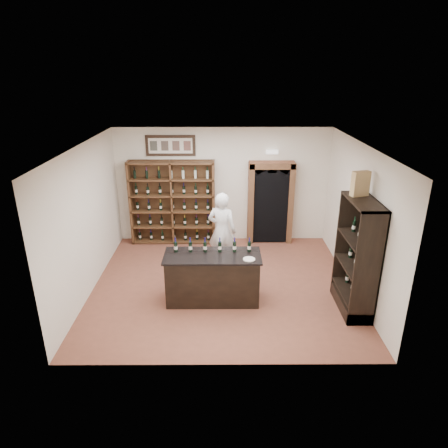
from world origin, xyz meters
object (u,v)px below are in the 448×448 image
(wine_shelf, at_px, (173,202))
(wine_crate, at_px, (360,184))
(counter_bottle_0, at_px, (176,247))
(shopkeeper, at_px, (222,231))
(side_cabinet, at_px, (356,273))
(tasting_counter, at_px, (213,278))

(wine_shelf, relative_size, wine_crate, 4.83)
(counter_bottle_0, distance_m, shopkeeper, 1.57)
(counter_bottle_0, xyz_separation_m, shopkeeper, (0.91, 1.27, -0.20))
(wine_shelf, height_order, wine_crate, wine_crate)
(wine_shelf, xyz_separation_m, side_cabinet, (3.82, -3.23, -0.35))
(side_cabinet, bearing_deg, counter_bottle_0, 172.62)
(tasting_counter, distance_m, side_cabinet, 2.75)
(tasting_counter, bearing_deg, side_cabinet, -6.28)
(shopkeeper, relative_size, wine_crate, 4.01)
(tasting_counter, relative_size, shopkeeper, 1.03)
(tasting_counter, height_order, shopkeeper, shopkeeper)
(wine_shelf, height_order, tasting_counter, wine_shelf)
(wine_shelf, relative_size, counter_bottle_0, 7.33)
(side_cabinet, relative_size, wine_crate, 4.83)
(counter_bottle_0, bearing_deg, wine_shelf, 97.76)
(tasting_counter, height_order, side_cabinet, side_cabinet)
(tasting_counter, xyz_separation_m, side_cabinet, (2.72, -0.30, 0.26))
(tasting_counter, bearing_deg, wine_crate, -0.55)
(wine_shelf, bearing_deg, shopkeeper, -49.76)
(wine_crate, bearing_deg, tasting_counter, 162.78)
(wine_shelf, xyz_separation_m, shopkeeper, (1.29, -1.52, -0.19))
(shopkeeper, bearing_deg, side_cabinet, 165.91)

